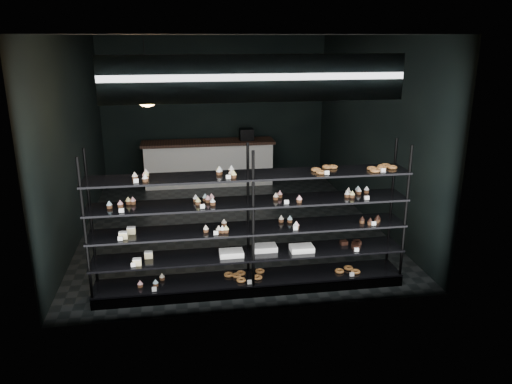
% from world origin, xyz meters
% --- Properties ---
extents(room, '(5.01, 6.01, 3.20)m').
position_xyz_m(room, '(0.00, 0.00, 1.60)').
color(room, black).
rests_on(room, ground).
extents(display_shelf, '(4.00, 0.50, 1.91)m').
position_xyz_m(display_shelf, '(-0.02, -2.45, 0.63)').
color(display_shelf, black).
rests_on(display_shelf, room).
extents(signage, '(3.30, 0.05, 0.50)m').
position_xyz_m(signage, '(0.00, -2.93, 2.75)').
color(signage, '#0B0B3B').
rests_on(signage, room).
extents(pendant_lamp, '(0.34, 0.34, 0.90)m').
position_xyz_m(pendant_lamp, '(-1.23, -1.46, 2.45)').
color(pendant_lamp, black).
rests_on(pendant_lamp, room).
extents(service_counter, '(2.89, 0.65, 1.23)m').
position_xyz_m(service_counter, '(-0.19, 2.50, 0.50)').
color(service_counter, silver).
rests_on(service_counter, room).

